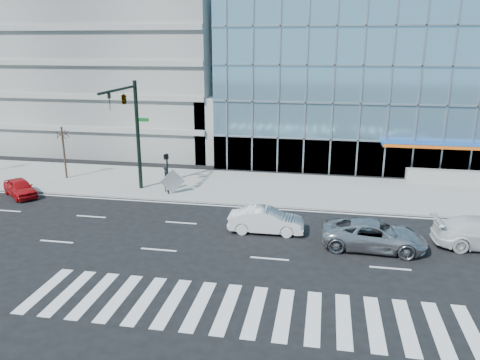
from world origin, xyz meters
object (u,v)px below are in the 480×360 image
Objects in this scene: traffic_signal at (128,111)px; ped_signal_post at (167,167)px; street_tree_near at (62,134)px; pedestrian at (167,178)px; red_sedan at (20,188)px; white_sedan at (266,220)px; silver_suv at (374,235)px; tilted_panel at (172,181)px.

traffic_signal reaches higher than ped_signal_post.
street_tree_near reaches higher than pedestrian.
traffic_signal is at bearing -40.48° from red_sedan.
white_sedan is at bearing -120.54° from pedestrian.
traffic_signal reaches higher than silver_suv.
ped_signal_post is at bearing 66.88° from silver_suv.
ped_signal_post is 0.71× the size of street_tree_near.
ped_signal_post reaches higher than tilted_panel.
traffic_signal is 1.82× the size of white_sedan.
red_sedan is (-1.01, -4.54, -3.14)m from street_tree_near.
traffic_signal is 2.12× the size of red_sedan.
pedestrian reaches higher than tilted_panel.
street_tree_near is 1.12× the size of red_sedan.
traffic_signal reaches higher than tilted_panel.
ped_signal_post is 10.80m from red_sedan.
ped_signal_post is 15.44m from silver_suv.
white_sedan is 3.38× the size of tilted_panel.
ped_signal_post is (2.50, 0.37, -4.02)m from traffic_signal.
ped_signal_post reaches higher than white_sedan.
street_tree_near is at bearing 63.73° from white_sedan.
ped_signal_post is 2.31× the size of tilted_panel.
silver_suv is (16.36, -6.28, -5.40)m from traffic_signal.
traffic_signal reaches higher than white_sedan.
silver_suv is at bearing -21.00° from traffic_signal.
street_tree_near is 0.77× the size of silver_suv.
white_sedan is 1.17× the size of red_sedan.
red_sedan is 10.56m from pedestrian.
white_sedan is 18.70m from red_sedan.
ped_signal_post is 0.79× the size of red_sedan.
red_sedan is at bearing 111.60° from pedestrian.
traffic_signal reaches higher than street_tree_near.
street_tree_near is 0.96× the size of white_sedan.
tilted_panel is at bearing 10.54° from traffic_signal.
pedestrian is at bearing -11.14° from street_tree_near.
ped_signal_post reaches higher than pedestrian.
red_sedan is (-24.38, 4.67, -0.12)m from silver_suv.
traffic_signal is 1.89× the size of street_tree_near.
pedestrian is at bearing 51.37° from white_sedan.
street_tree_near reaches higher than tilted_panel.
ped_signal_post is 1.32m from pedestrian.
traffic_signal is 18.34m from silver_suv.
traffic_signal is 6.15× the size of tilted_panel.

